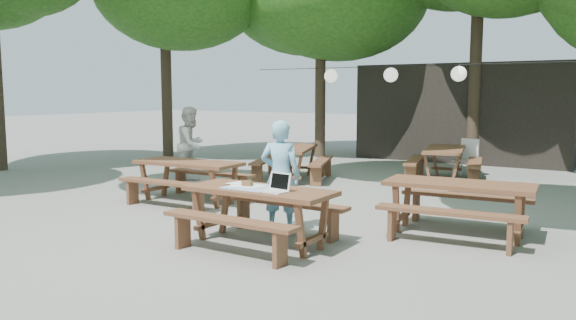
{
  "coord_description": "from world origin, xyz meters",
  "views": [
    {
      "loc": [
        4.93,
        -6.63,
        2.0
      ],
      "look_at": [
        0.76,
        -0.05,
        1.05
      ],
      "focal_mm": 35.0,
      "sensor_mm": 36.0,
      "label": 1
    }
  ],
  "objects_px": {
    "picnic_table_nw": "(189,181)",
    "second_person": "(191,144)",
    "woman": "(280,176)",
    "main_picnic_table": "(259,216)",
    "plastic_chair": "(465,166)"
  },
  "relations": [
    {
      "from": "picnic_table_nw",
      "to": "second_person",
      "type": "xyz_separation_m",
      "value": [
        -1.56,
        1.81,
        0.45
      ]
    },
    {
      "from": "picnic_table_nw",
      "to": "woman",
      "type": "bearing_deg",
      "value": -21.54
    },
    {
      "from": "main_picnic_table",
      "to": "second_person",
      "type": "xyz_separation_m",
      "value": [
        -4.32,
        3.47,
        0.45
      ]
    },
    {
      "from": "second_person",
      "to": "plastic_chair",
      "type": "distance_m",
      "value": 6.41
    },
    {
      "from": "plastic_chair",
      "to": "picnic_table_nw",
      "type": "bearing_deg",
      "value": -107.25
    },
    {
      "from": "woman",
      "to": "plastic_chair",
      "type": "relative_size",
      "value": 1.78
    },
    {
      "from": "woman",
      "to": "plastic_chair",
      "type": "height_order",
      "value": "woman"
    },
    {
      "from": "picnic_table_nw",
      "to": "second_person",
      "type": "height_order",
      "value": "second_person"
    },
    {
      "from": "picnic_table_nw",
      "to": "woman",
      "type": "relative_size",
      "value": 1.27
    },
    {
      "from": "main_picnic_table",
      "to": "woman",
      "type": "bearing_deg",
      "value": 102.63
    },
    {
      "from": "main_picnic_table",
      "to": "plastic_chair",
      "type": "xyz_separation_m",
      "value": [
        0.69,
        7.44,
        -0.13
      ]
    },
    {
      "from": "main_picnic_table",
      "to": "second_person",
      "type": "relative_size",
      "value": 1.2
    },
    {
      "from": "woman",
      "to": "second_person",
      "type": "xyz_separation_m",
      "value": [
        -4.15,
        2.71,
        0.03
      ]
    },
    {
      "from": "second_person",
      "to": "main_picnic_table",
      "type": "bearing_deg",
      "value": -138.75
    },
    {
      "from": "main_picnic_table",
      "to": "woman",
      "type": "distance_m",
      "value": 0.89
    }
  ]
}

